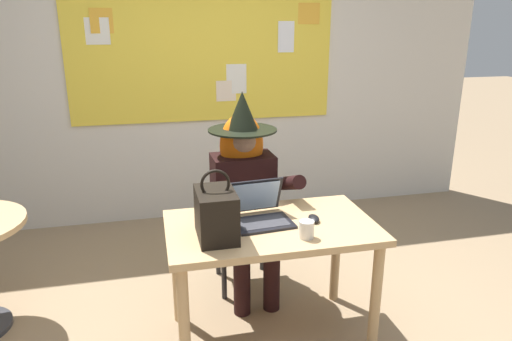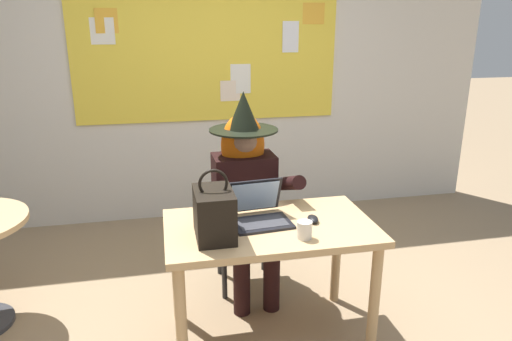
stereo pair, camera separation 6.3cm
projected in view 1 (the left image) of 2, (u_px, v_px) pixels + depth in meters
wall_back_bulletin at (205, 80)px, 4.33m from camera, size 5.47×2.22×2.61m
desk_main at (271, 241)px, 2.68m from camera, size 1.18×0.70×0.74m
chair_at_desk at (242, 215)px, 3.37m from camera, size 0.43×0.43×0.90m
person_costumed at (245, 184)px, 3.17m from camera, size 0.60×0.70×1.40m
laptop at (260, 212)px, 2.68m from camera, size 0.35×0.34×0.23m
computer_mouse at (314, 218)px, 2.68m from camera, size 0.07×0.11×0.03m
handbag at (216, 214)px, 2.45m from camera, size 0.20×0.30×0.38m
coffee_mug at (307, 229)px, 2.47m from camera, size 0.08×0.08×0.09m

